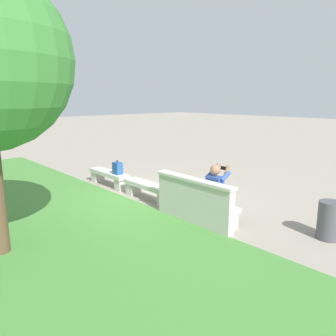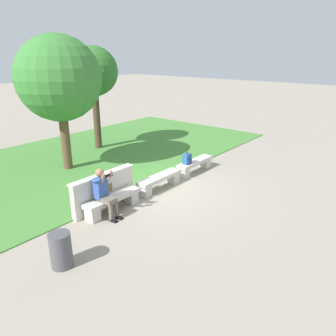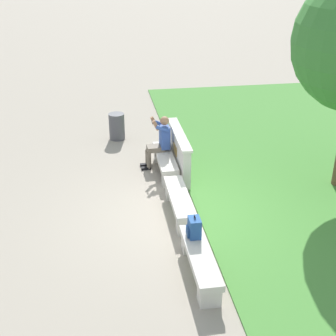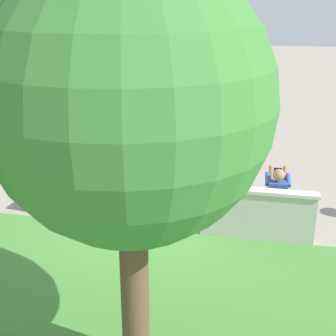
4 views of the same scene
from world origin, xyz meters
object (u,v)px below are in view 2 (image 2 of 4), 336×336
at_px(bench_near, 160,180).
at_px(trash_bin, 61,250).
at_px(backpack, 187,159).
at_px(bench_mid, 195,164).
at_px(bench_main, 113,201).
at_px(tree_left_background, 93,73).
at_px(person_photographer, 104,191).
at_px(tree_behind_wall, 59,79).

distance_m(bench_near, trash_bin, 4.42).
bearing_deg(backpack, bench_mid, 0.52).
distance_m(bench_main, bench_mid, 3.95).
distance_m(bench_mid, tree_left_background, 6.00).
relative_size(bench_near, person_photographer, 1.32).
height_order(bench_near, bench_mid, same).
height_order(tree_behind_wall, tree_left_background, tree_behind_wall).
bearing_deg(tree_left_background, person_photographer, -128.22).
xyz_separation_m(bench_main, bench_mid, (3.95, 0.00, 0.00)).
bearing_deg(bench_main, person_photographer, -166.77).
height_order(bench_main, bench_near, same).
height_order(bench_near, tree_left_background, tree_left_background).
height_order(person_photographer, tree_behind_wall, tree_behind_wall).
xyz_separation_m(bench_near, backpack, (1.48, -0.00, 0.33)).
height_order(backpack, tree_behind_wall, tree_behind_wall).
relative_size(bench_near, tree_left_background, 0.40).
bearing_deg(trash_bin, person_photographer, 25.81).
bearing_deg(backpack, bench_main, 179.92).
relative_size(backpack, tree_behind_wall, 0.09).
bearing_deg(bench_near, backpack, -0.18).
distance_m(tree_behind_wall, tree_left_background, 2.84).
bearing_deg(tree_left_background, backpack, -93.94).
distance_m(bench_near, tree_left_background, 6.27).
distance_m(bench_main, tree_behind_wall, 5.05).
bearing_deg(person_photographer, trash_bin, -154.19).
relative_size(person_photographer, tree_behind_wall, 0.28).
bearing_deg(bench_near, bench_main, 180.00).
xyz_separation_m(person_photographer, tree_left_background, (4.14, 5.26, 2.57)).
xyz_separation_m(bench_mid, trash_bin, (-6.27, -1.04, 0.08)).
bearing_deg(backpack, tree_left_background, 86.06).
bearing_deg(bench_near, bench_mid, 0.00).
distance_m(bench_main, person_photographer, 0.56).
relative_size(bench_mid, trash_bin, 2.33).
distance_m(bench_mid, trash_bin, 6.35).
height_order(backpack, trash_bin, backpack).
xyz_separation_m(bench_near, trash_bin, (-4.29, -1.04, 0.08)).
xyz_separation_m(bench_mid, backpack, (-0.50, -0.00, 0.33)).
bearing_deg(tree_behind_wall, tree_left_background, 27.11).
bearing_deg(tree_left_background, trash_bin, -134.57).
height_order(bench_main, tree_left_background, tree_left_background).
distance_m(bench_mid, person_photographer, 4.31).
bearing_deg(person_photographer, backpack, 1.11).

